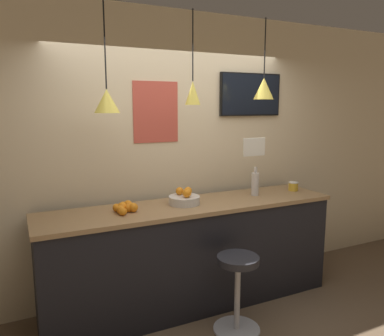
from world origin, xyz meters
The scene contains 13 objects.
back_wall centered at (0.00, 1.11, 1.45)m, with size 8.00×0.06×2.90m.
service_counter centered at (0.00, 0.67, 0.51)m, with size 2.90×0.66×1.02m.
bar_stool centered at (0.15, 0.08, 0.46)m, with size 0.41×0.41×0.68m.
fruit_bowl centered at (-0.07, 0.70, 1.08)m, with size 0.30×0.30×0.16m.
orange_pile centered at (-0.65, 0.69, 1.06)m, with size 0.21×0.27×0.08m.
juice_bottle centered at (0.75, 0.70, 1.15)m, with size 0.08×0.08×0.30m.
spread_jar centered at (1.26, 0.70, 1.07)m, with size 0.11×0.11×0.10m.
pendant_lamp_left centered at (-0.79, 0.65, 2.00)m, with size 0.21×0.21×0.91m.
pendant_lamp_middle centered at (0.00, 0.65, 2.08)m, with size 0.14×0.14×0.84m.
pendant_lamp_right centered at (0.79, 0.65, 2.13)m, with size 0.20×0.20×0.78m.
mounted_tv centered at (0.91, 1.05, 2.08)m, with size 0.77×0.04×0.47m.
hanging_menu_board centered at (0.53, 0.42, 1.57)m, with size 0.24×0.01×0.17m.
wall_poster centered at (-0.21, 1.07, 1.89)m, with size 0.47×0.01×0.60m.
Camera 1 is at (-1.51, -2.47, 1.95)m, focal length 35.00 mm.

